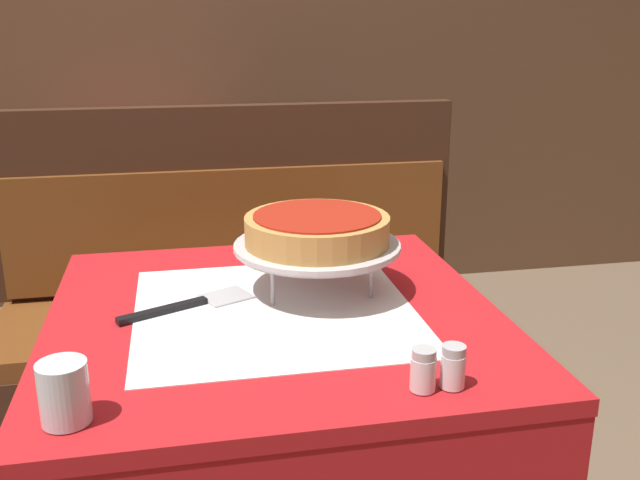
{
  "coord_description": "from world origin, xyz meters",
  "views": [
    {
      "loc": [
        -0.17,
        -1.28,
        1.32
      ],
      "look_at": [
        0.1,
        0.05,
        0.89
      ],
      "focal_mm": 40.0,
      "sensor_mm": 36.0,
      "label": 1
    }
  ],
  "objects_px": {
    "booth_bench": "(240,346)",
    "water_glass_near": "(64,392)",
    "dining_table_front": "(276,360)",
    "pizza_pan_stand": "(317,248)",
    "condiment_caddy": "(119,149)",
    "dining_table_rear": "(137,185)",
    "pepper_shaker": "(453,367)",
    "pizza_server": "(189,305)",
    "deep_dish_pizza": "(317,229)",
    "salt_shaker": "(423,370)"
  },
  "relations": [
    {
      "from": "deep_dish_pizza",
      "to": "condiment_caddy",
      "type": "distance_m",
      "value": 1.62
    },
    {
      "from": "pizza_pan_stand",
      "to": "pizza_server",
      "type": "relative_size",
      "value": 1.26
    },
    {
      "from": "water_glass_near",
      "to": "salt_shaker",
      "type": "distance_m",
      "value": 0.52
    },
    {
      "from": "deep_dish_pizza",
      "to": "condiment_caddy",
      "type": "xyz_separation_m",
      "value": [
        -0.5,
        1.54,
        -0.09
      ]
    },
    {
      "from": "condiment_caddy",
      "to": "water_glass_near",
      "type": "bearing_deg",
      "value": -88.36
    },
    {
      "from": "deep_dish_pizza",
      "to": "condiment_caddy",
      "type": "bearing_deg",
      "value": 107.96
    },
    {
      "from": "pizza_pan_stand",
      "to": "condiment_caddy",
      "type": "distance_m",
      "value": 1.62
    },
    {
      "from": "dining_table_rear",
      "to": "deep_dish_pizza",
      "type": "height_order",
      "value": "deep_dish_pizza"
    },
    {
      "from": "dining_table_rear",
      "to": "pepper_shaker",
      "type": "xyz_separation_m",
      "value": [
        0.57,
        -1.96,
        0.13
      ]
    },
    {
      "from": "dining_table_rear",
      "to": "water_glass_near",
      "type": "xyz_separation_m",
      "value": [
        -0.0,
        -1.95,
        0.15
      ]
    },
    {
      "from": "dining_table_front",
      "to": "dining_table_rear",
      "type": "relative_size",
      "value": 1.12
    },
    {
      "from": "dining_table_front",
      "to": "pizza_pan_stand",
      "type": "distance_m",
      "value": 0.24
    },
    {
      "from": "pizza_pan_stand",
      "to": "pepper_shaker",
      "type": "distance_m",
      "value": 0.46
    },
    {
      "from": "dining_table_front",
      "to": "salt_shaker",
      "type": "relative_size",
      "value": 12.78
    },
    {
      "from": "dining_table_front",
      "to": "deep_dish_pizza",
      "type": "distance_m",
      "value": 0.28
    },
    {
      "from": "dining_table_front",
      "to": "deep_dish_pizza",
      "type": "xyz_separation_m",
      "value": [
        0.1,
        0.08,
        0.25
      ]
    },
    {
      "from": "water_glass_near",
      "to": "salt_shaker",
      "type": "xyz_separation_m",
      "value": [
        0.52,
        -0.01,
        -0.01
      ]
    },
    {
      "from": "deep_dish_pizza",
      "to": "water_glass_near",
      "type": "bearing_deg",
      "value": -136.33
    },
    {
      "from": "water_glass_near",
      "to": "condiment_caddy",
      "type": "xyz_separation_m",
      "value": [
        -0.06,
        1.97,
        0.0
      ]
    },
    {
      "from": "dining_table_rear",
      "to": "pepper_shaker",
      "type": "distance_m",
      "value": 2.05
    },
    {
      "from": "pizza_pan_stand",
      "to": "salt_shaker",
      "type": "distance_m",
      "value": 0.45
    },
    {
      "from": "salt_shaker",
      "to": "condiment_caddy",
      "type": "xyz_separation_m",
      "value": [
        -0.58,
        1.98,
        0.01
      ]
    },
    {
      "from": "booth_bench",
      "to": "salt_shaker",
      "type": "relative_size",
      "value": 21.91
    },
    {
      "from": "condiment_caddy",
      "to": "pizza_pan_stand",
      "type": "bearing_deg",
      "value": -72.04
    },
    {
      "from": "booth_bench",
      "to": "water_glass_near",
      "type": "xyz_separation_m",
      "value": [
        -0.33,
        -1.16,
        0.51
      ]
    },
    {
      "from": "salt_shaker",
      "to": "pepper_shaker",
      "type": "bearing_deg",
      "value": 0.0
    },
    {
      "from": "pizza_server",
      "to": "pepper_shaker",
      "type": "height_order",
      "value": "pepper_shaker"
    },
    {
      "from": "pizza_server",
      "to": "water_glass_near",
      "type": "height_order",
      "value": "water_glass_near"
    },
    {
      "from": "water_glass_near",
      "to": "dining_table_front",
      "type": "bearing_deg",
      "value": 45.03
    },
    {
      "from": "booth_bench",
      "to": "pizza_server",
      "type": "xyz_separation_m",
      "value": [
        -0.15,
        -0.77,
        0.47
      ]
    },
    {
      "from": "deep_dish_pizza",
      "to": "pepper_shaker",
      "type": "distance_m",
      "value": 0.47
    },
    {
      "from": "water_glass_near",
      "to": "condiment_caddy",
      "type": "distance_m",
      "value": 1.97
    },
    {
      "from": "pizza_pan_stand",
      "to": "condiment_caddy",
      "type": "bearing_deg",
      "value": 107.96
    },
    {
      "from": "salt_shaker",
      "to": "dining_table_front",
      "type": "bearing_deg",
      "value": 116.87
    },
    {
      "from": "dining_table_front",
      "to": "deep_dish_pizza",
      "type": "relative_size",
      "value": 2.93
    },
    {
      "from": "pizza_pan_stand",
      "to": "condiment_caddy",
      "type": "xyz_separation_m",
      "value": [
        -0.5,
        1.54,
        -0.05
      ]
    },
    {
      "from": "booth_bench",
      "to": "pizza_pan_stand",
      "type": "height_order",
      "value": "booth_bench"
    },
    {
      "from": "dining_table_rear",
      "to": "deep_dish_pizza",
      "type": "relative_size",
      "value": 2.61
    },
    {
      "from": "condiment_caddy",
      "to": "salt_shaker",
      "type": "bearing_deg",
      "value": -73.69
    },
    {
      "from": "deep_dish_pizza",
      "to": "water_glass_near",
      "type": "xyz_separation_m",
      "value": [
        -0.44,
        -0.42,
        -0.09
      ]
    },
    {
      "from": "dining_table_rear",
      "to": "booth_bench",
      "type": "height_order",
      "value": "booth_bench"
    },
    {
      "from": "condiment_caddy",
      "to": "pizza_server",
      "type": "bearing_deg",
      "value": -81.5
    },
    {
      "from": "salt_shaker",
      "to": "deep_dish_pizza",
      "type": "bearing_deg",
      "value": 100.29
    },
    {
      "from": "pizza_pan_stand",
      "to": "water_glass_near",
      "type": "relative_size",
      "value": 3.77
    },
    {
      "from": "booth_bench",
      "to": "salt_shaker",
      "type": "distance_m",
      "value": 1.28
    },
    {
      "from": "dining_table_front",
      "to": "booth_bench",
      "type": "relative_size",
      "value": 0.58
    },
    {
      "from": "pizza_pan_stand",
      "to": "salt_shaker",
      "type": "xyz_separation_m",
      "value": [
        0.08,
        -0.44,
        -0.06
      ]
    },
    {
      "from": "pizza_pan_stand",
      "to": "pepper_shaker",
      "type": "height_order",
      "value": "pizza_pan_stand"
    },
    {
      "from": "dining_table_front",
      "to": "pizza_pan_stand",
      "type": "xyz_separation_m",
      "value": [
        0.1,
        0.08,
        0.21
      ]
    },
    {
      "from": "condiment_caddy",
      "to": "dining_table_rear",
      "type": "bearing_deg",
      "value": -14.69
    }
  ]
}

